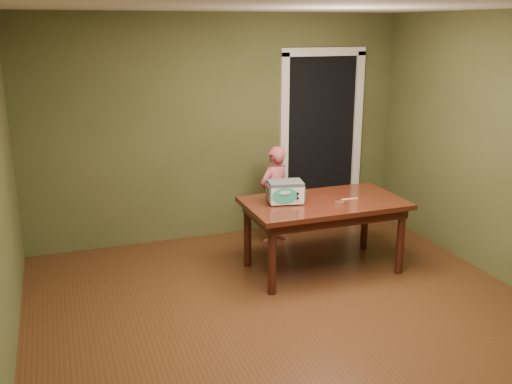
# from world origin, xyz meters

# --- Properties ---
(floor) EXTENTS (5.00, 5.00, 0.00)m
(floor) POSITION_xyz_m (0.00, 0.00, 0.00)
(floor) COLOR #4E2C16
(floor) RESTS_ON ground
(room_shell) EXTENTS (4.52, 5.02, 2.61)m
(room_shell) POSITION_xyz_m (0.00, 0.00, 1.71)
(room_shell) COLOR brown
(room_shell) RESTS_ON ground
(doorway) EXTENTS (1.10, 0.66, 2.25)m
(doorway) POSITION_xyz_m (1.30, 2.78, 1.06)
(doorway) COLOR black
(doorway) RESTS_ON ground
(dining_table) EXTENTS (1.61, 0.91, 0.75)m
(dining_table) POSITION_xyz_m (0.69, 1.12, 0.65)
(dining_table) COLOR #3A190D
(dining_table) RESTS_ON floor
(toy_oven) EXTENTS (0.39, 0.30, 0.22)m
(toy_oven) POSITION_xyz_m (0.29, 1.18, 0.87)
(toy_oven) COLOR #4C4F54
(toy_oven) RESTS_ON dining_table
(baking_pan) EXTENTS (0.10, 0.10, 0.02)m
(baking_pan) POSITION_xyz_m (0.78, 0.97, 0.76)
(baking_pan) COLOR silver
(baking_pan) RESTS_ON dining_table
(spatula) EXTENTS (0.18, 0.03, 0.01)m
(spatula) POSITION_xyz_m (0.95, 1.07, 0.75)
(spatula) COLOR #E5B663
(spatula) RESTS_ON dining_table
(child) EXTENTS (0.49, 0.41, 1.15)m
(child) POSITION_xyz_m (0.51, 2.04, 0.57)
(child) COLOR #C3505A
(child) RESTS_ON floor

